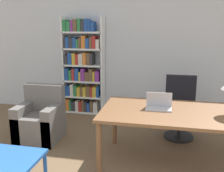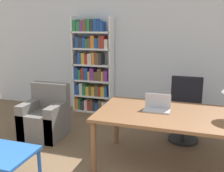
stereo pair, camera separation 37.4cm
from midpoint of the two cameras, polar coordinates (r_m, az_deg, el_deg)
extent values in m
cube|color=silver|center=(5.45, 11.97, 7.36)|extent=(8.00, 0.06, 2.70)
cube|color=brown|center=(3.51, 15.88, -6.06)|extent=(1.90, 1.10, 0.04)
cylinder|color=brown|center=(3.35, -0.76, -13.65)|extent=(0.07, 0.07, 0.73)
cylinder|color=brown|center=(4.21, 3.55, -7.88)|extent=(0.07, 0.07, 0.73)
cube|color=#B2B2B7|center=(3.54, 12.75, -5.21)|extent=(0.34, 0.21, 0.02)
cube|color=#B2B2B7|center=(3.58, 12.95, -3.16)|extent=(0.34, 0.06, 0.20)
cube|color=white|center=(3.58, 12.96, -3.11)|extent=(0.31, 0.05, 0.18)
cylinder|color=black|center=(4.64, 17.49, -11.05)|extent=(0.49, 0.49, 0.04)
cylinder|color=#262626|center=(4.58, 17.64, -9.10)|extent=(0.06, 0.06, 0.30)
cube|color=black|center=(4.51, 17.82, -6.73)|extent=(0.53, 0.53, 0.10)
cube|color=black|center=(4.62, 18.15, -1.73)|extent=(0.51, 0.08, 0.60)
cube|color=#2356A3|center=(3.18, -19.87, -13.80)|extent=(0.69, 0.58, 0.04)
cylinder|color=#2356A3|center=(3.32, -12.27, -16.94)|extent=(0.04, 0.04, 0.46)
cube|color=#66605B|center=(4.62, -12.22, -8.15)|extent=(0.68, 0.64, 0.44)
cube|color=#66605B|center=(4.68, -11.02, -2.03)|extent=(0.68, 0.16, 0.45)
cube|color=#66605B|center=(4.72, -15.04, -6.80)|extent=(0.16, 0.64, 0.60)
cube|color=#66605B|center=(4.47, -9.34, -7.66)|extent=(0.16, 0.64, 0.60)
cube|color=white|center=(5.76, -6.20, 4.61)|extent=(0.04, 0.28, 2.05)
cube|color=white|center=(5.48, 1.86, 4.23)|extent=(0.04, 0.28, 2.05)
cube|color=white|center=(5.85, -2.19, -5.35)|extent=(0.84, 0.28, 0.04)
cube|color=orange|center=(5.93, -5.50, -3.66)|extent=(0.08, 0.24, 0.25)
cube|color=#2D7F47|center=(5.91, -4.90, -3.79)|extent=(0.04, 0.24, 0.24)
cube|color=#333338|center=(5.89, -4.28, -4.04)|extent=(0.08, 0.24, 0.20)
cube|color=silver|center=(5.86, -3.54, -4.00)|extent=(0.07, 0.24, 0.22)
cube|color=#B72D28|center=(5.83, -2.87, -4.10)|extent=(0.06, 0.24, 0.22)
cube|color=brown|center=(5.81, -2.29, -3.99)|extent=(0.05, 0.24, 0.25)
cube|color=#333338|center=(5.79, -1.75, -4.19)|extent=(0.05, 0.24, 0.22)
cube|color=#234C99|center=(5.78, -1.15, -4.38)|extent=(0.06, 0.24, 0.19)
cube|color=brown|center=(5.75, -0.48, -4.19)|extent=(0.06, 0.24, 0.25)
cube|color=silver|center=(5.72, 0.31, -4.39)|extent=(0.09, 0.24, 0.22)
cube|color=white|center=(5.75, -2.22, -2.12)|extent=(0.84, 0.28, 0.04)
cube|color=#234C99|center=(5.85, -5.73, -0.63)|extent=(0.04, 0.24, 0.21)
cube|color=#234C99|center=(5.83, -5.22, -0.64)|extent=(0.06, 0.24, 0.22)
cube|color=silver|center=(5.80, -4.58, -0.54)|extent=(0.07, 0.24, 0.25)
cube|color=#2D7F47|center=(5.78, -3.89, -0.73)|extent=(0.06, 0.24, 0.22)
cube|color=gold|center=(5.75, -3.18, -0.94)|extent=(0.07, 0.24, 0.19)
cube|color=brown|center=(5.73, -2.54, -0.93)|extent=(0.05, 0.24, 0.21)
cube|color=gold|center=(5.71, -1.93, -1.02)|extent=(0.07, 0.24, 0.20)
cube|color=brown|center=(5.68, -1.14, -0.96)|extent=(0.08, 0.24, 0.22)
cube|color=#B72D28|center=(5.66, -0.49, -1.08)|extent=(0.04, 0.24, 0.21)
cube|color=gold|center=(5.64, 0.16, -1.12)|extent=(0.08, 0.24, 0.21)
cube|color=#234C99|center=(5.61, 0.87, -1.13)|extent=(0.05, 0.24, 0.22)
cube|color=white|center=(5.67, -2.25, 1.21)|extent=(0.84, 0.28, 0.04)
cube|color=#234C99|center=(5.77, -5.62, 2.85)|extent=(0.08, 0.24, 0.26)
cube|color=#2D7F47|center=(5.74, -4.86, 2.61)|extent=(0.06, 0.24, 0.21)
cube|color=#B72D28|center=(5.71, -4.25, 2.74)|extent=(0.06, 0.24, 0.25)
cube|color=#234C99|center=(5.68, -3.51, 2.74)|extent=(0.09, 0.24, 0.26)
cube|color=gold|center=(5.67, -2.85, 2.35)|extent=(0.04, 0.24, 0.19)
cube|color=#7F338C|center=(5.64, -2.23, 2.67)|extent=(0.08, 0.24, 0.26)
cube|color=brown|center=(5.61, -1.37, 2.28)|extent=(0.08, 0.24, 0.19)
cube|color=brown|center=(5.58, -0.55, 2.56)|extent=(0.08, 0.24, 0.26)
cube|color=gold|center=(5.56, 0.11, 2.25)|extent=(0.04, 0.24, 0.20)
cube|color=#7F338C|center=(5.54, 0.81, 2.29)|extent=(0.08, 0.24, 0.22)
cube|color=white|center=(5.60, -2.28, 4.62)|extent=(0.84, 0.28, 0.04)
cube|color=#333338|center=(5.72, -5.71, 5.90)|extent=(0.08, 0.24, 0.19)
cube|color=#234C99|center=(5.68, -4.87, 6.09)|extent=(0.09, 0.24, 0.24)
cube|color=gold|center=(5.65, -4.08, 6.07)|extent=(0.07, 0.24, 0.24)
cube|color=#B72D28|center=(5.63, -3.40, 5.94)|extent=(0.06, 0.24, 0.22)
cube|color=silver|center=(5.61, -2.86, 5.97)|extent=(0.04, 0.24, 0.23)
cube|color=silver|center=(5.59, -2.41, 5.98)|extent=(0.04, 0.24, 0.23)
cube|color=orange|center=(5.57, -1.81, 6.06)|extent=(0.07, 0.24, 0.25)
cube|color=brown|center=(5.54, -1.03, 6.02)|extent=(0.08, 0.24, 0.25)
cube|color=#333338|center=(5.52, -0.36, 5.97)|extent=(0.05, 0.24, 0.24)
cube|color=white|center=(5.56, -2.31, 8.10)|extent=(0.84, 0.28, 0.04)
cube|color=#333338|center=(5.70, -5.94, 9.35)|extent=(0.05, 0.24, 0.20)
cube|color=#234C99|center=(5.67, -5.35, 9.47)|extent=(0.07, 0.24, 0.22)
cube|color=#333338|center=(5.64, -4.60, 9.44)|extent=(0.08, 0.24, 0.22)
cube|color=#234C99|center=(5.61, -3.87, 9.42)|extent=(0.07, 0.24, 0.22)
cube|color=#2D7F47|center=(5.59, -3.28, 9.25)|extent=(0.04, 0.24, 0.19)
cube|color=brown|center=(5.57, -2.73, 9.38)|extent=(0.06, 0.24, 0.21)
cube|color=orange|center=(5.54, -1.97, 9.58)|extent=(0.08, 0.24, 0.25)
cube|color=#234C99|center=(5.51, -1.16, 9.32)|extent=(0.07, 0.24, 0.21)
cube|color=brown|center=(5.49, -0.44, 9.45)|extent=(0.05, 0.24, 0.23)
cube|color=#B72D28|center=(5.47, 0.21, 9.53)|extent=(0.07, 0.24, 0.25)
cube|color=silver|center=(5.45, 1.00, 9.17)|extent=(0.07, 0.24, 0.19)
cube|color=white|center=(5.54, -2.34, 11.61)|extent=(0.84, 0.28, 0.04)
cube|color=#2D7F47|center=(5.68, -5.90, 12.96)|extent=(0.07, 0.24, 0.23)
cube|color=#2D7F47|center=(5.64, -5.08, 12.80)|extent=(0.08, 0.24, 0.20)
cube|color=#7F338C|center=(5.62, -4.39, 12.91)|extent=(0.06, 0.24, 0.22)
cube|color=brown|center=(5.59, -3.68, 13.04)|extent=(0.08, 0.24, 0.24)
cube|color=#2D7F47|center=(5.56, -2.85, 13.10)|extent=(0.07, 0.24, 0.25)
cube|color=#333338|center=(5.53, -2.13, 12.95)|extent=(0.06, 0.24, 0.22)
cube|color=#234C99|center=(5.51, -1.41, 13.09)|extent=(0.07, 0.24, 0.25)
cube|color=#234C99|center=(5.49, -0.74, 12.92)|extent=(0.05, 0.24, 0.22)
cube|color=#234C99|center=(5.47, -0.05, 12.81)|extent=(0.07, 0.24, 0.20)
camera|label=1|loc=(0.19, -87.14, 0.67)|focal=42.00mm
camera|label=2|loc=(0.19, 92.86, -0.67)|focal=42.00mm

